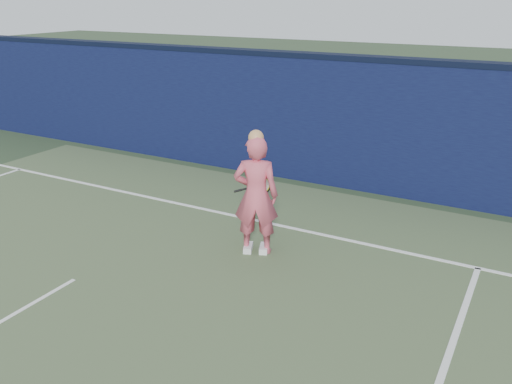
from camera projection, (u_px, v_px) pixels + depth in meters
The scene contains 5 objects.
ground at pixel (12, 316), 6.57m from camera, with size 80.00×80.00×0.00m, color #2C4228.
backstop_wall at pixel (263, 115), 11.49m from camera, with size 24.00×0.40×2.50m, color black.
wall_cap at pixel (263, 53), 11.04m from camera, with size 24.00×0.42×0.10m, color black.
player at pixel (256, 195), 7.92m from camera, with size 0.77×0.65×1.89m.
racket at pixel (260, 186), 8.34m from camera, with size 0.54×0.32×0.31m.
Camera 1 is at (5.32, -3.53, 3.69)m, focal length 38.00 mm.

